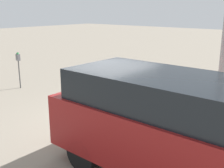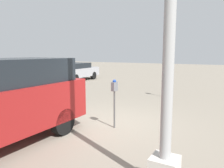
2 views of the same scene
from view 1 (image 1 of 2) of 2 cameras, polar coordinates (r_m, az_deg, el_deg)
name	(u,v)px [view 1 (image 1 of 2)]	position (r m, az deg, el deg)	size (l,w,h in m)	color
ground_plane	(105,120)	(8.50, -1.46, -7.40)	(80.00, 80.00, 0.00)	gray
parking_meter_near	(120,85)	(8.30, 1.55, -0.12)	(0.21, 0.13, 1.46)	#4C4C4C
parking_meter_far	(18,62)	(12.24, -18.49, 4.27)	(0.21, 0.13, 1.51)	#4C4C4C
parked_van	(167,124)	(5.46, 11.17, -7.95)	(4.73, 2.00, 2.09)	maroon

